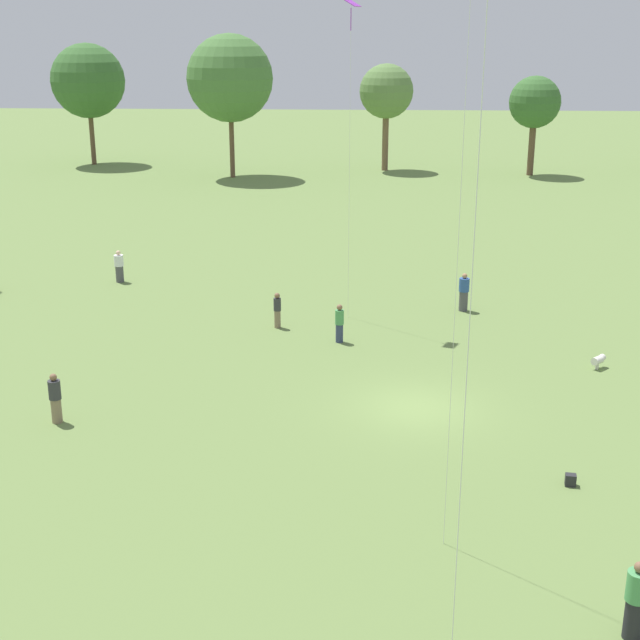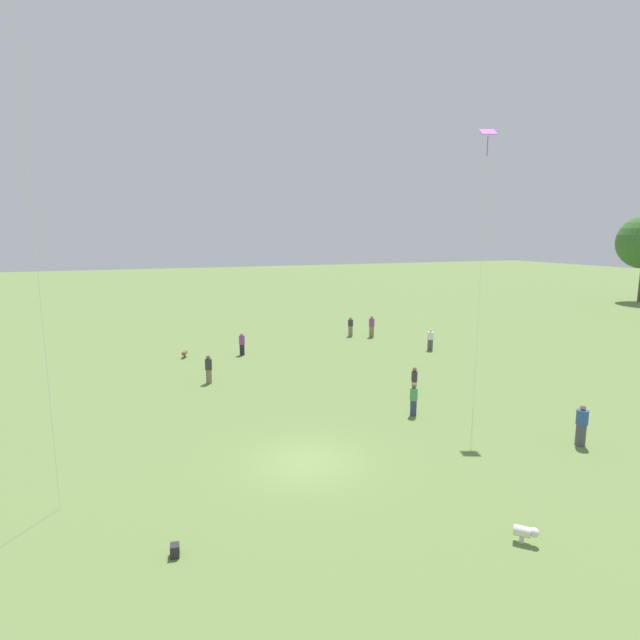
# 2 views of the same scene
# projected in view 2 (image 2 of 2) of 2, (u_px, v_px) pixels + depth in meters

# --- Properties ---
(ground_plane) EXTENTS (240.00, 240.00, 0.00)m
(ground_plane) POSITION_uv_depth(u_px,v_px,m) (306.00, 462.00, 19.50)
(ground_plane) COLOR olive
(person_0) EXTENTS (0.51, 0.51, 1.79)m
(person_0) POSITION_uv_depth(u_px,v_px,m) (581.00, 425.00, 20.90)
(person_0) COLOR #4C4C51
(person_0) RESTS_ON ground_plane
(person_2) EXTENTS (0.52, 0.52, 1.72)m
(person_2) POSITION_uv_depth(u_px,v_px,m) (242.00, 344.00, 36.67)
(person_2) COLOR #232328
(person_2) RESTS_ON ground_plane
(person_4) EXTENTS (0.50, 0.50, 1.64)m
(person_4) POSITION_uv_depth(u_px,v_px,m) (414.00, 399.00, 24.38)
(person_4) COLOR #333D5B
(person_4) RESTS_ON ground_plane
(person_6) EXTENTS (0.42, 0.42, 1.58)m
(person_6) POSITION_uv_depth(u_px,v_px,m) (414.00, 381.00, 27.55)
(person_6) COLOR #847056
(person_6) RESTS_ON ground_plane
(person_7) EXTENTS (0.67, 0.67, 1.89)m
(person_7) POSITION_uv_depth(u_px,v_px,m) (372.00, 327.00, 43.08)
(person_7) COLOR #847056
(person_7) RESTS_ON ground_plane
(person_8) EXTENTS (0.46, 0.46, 1.73)m
(person_8) POSITION_uv_depth(u_px,v_px,m) (209.00, 369.00, 29.69)
(person_8) COLOR #847056
(person_8) RESTS_ON ground_plane
(person_9) EXTENTS (0.60, 0.60, 1.67)m
(person_9) POSITION_uv_depth(u_px,v_px,m) (430.00, 340.00, 38.20)
(person_9) COLOR #4C4C51
(person_9) RESTS_ON ground_plane
(person_10) EXTENTS (0.63, 0.63, 1.71)m
(person_10) POSITION_uv_depth(u_px,v_px,m) (350.00, 327.00, 43.47)
(person_10) COLOR #847056
(person_10) RESTS_ON ground_plane
(kite_7) EXTENTS (0.87, 0.90, 13.68)m
(kite_7) POSITION_uv_depth(u_px,v_px,m) (487.00, 152.00, 23.35)
(kite_7) COLOR purple
(kite_7) RESTS_ON ground_plane
(dog_0) EXTENTS (0.64, 0.64, 0.53)m
(dog_0) POSITION_uv_depth(u_px,v_px,m) (526.00, 532.00, 14.30)
(dog_0) COLOR silver
(dog_0) RESTS_ON ground_plane
(dog_1) EXTENTS (0.86, 0.50, 0.50)m
(dog_1) POSITION_uv_depth(u_px,v_px,m) (184.00, 353.00, 35.99)
(dog_1) COLOR brown
(dog_1) RESTS_ON ground_plane
(picnic_bag_0) EXTENTS (0.33, 0.28, 0.35)m
(picnic_bag_0) POSITION_uv_depth(u_px,v_px,m) (175.00, 550.00, 13.75)
(picnic_bag_0) COLOR #262628
(picnic_bag_0) RESTS_ON ground_plane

